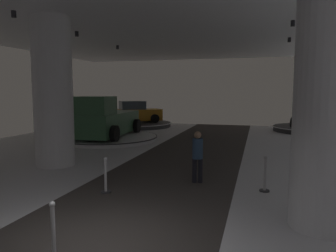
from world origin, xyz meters
TOP-DOWN VIEW (x-y plane):
  - column_right at (4.13, 2.25)m, footprint 1.36×1.36m
  - column_left at (-4.57, 5.49)m, footprint 1.43×1.43m
  - display_platform_far_left at (-5.53, 11.72)m, footprint 5.74×5.74m
  - pickup_truck_far_left at (-5.51, 11.40)m, footprint 2.92×5.43m
  - display_platform_deep_right at (6.47, 19.19)m, footprint 5.36×5.36m
  - display_car_deep_right at (6.48, 19.22)m, footprint 3.24×4.56m
  - display_platform_deep_left at (-6.75, 18.81)m, footprint 5.92×5.92m
  - display_car_deep_left at (-6.77, 18.80)m, footprint 4.48×3.88m
  - visitor_walking_near at (1.04, 4.69)m, footprint 0.32×0.32m
  - stanchion_a at (-0.40, -0.40)m, footprint 0.28×0.28m
  - stanchion_b at (3.02, 4.36)m, footprint 0.28×0.28m
  - stanchion_c at (-1.22, 3.04)m, footprint 0.28×0.28m

SIDE VIEW (x-z plane):
  - display_platform_far_left at x=-5.53m, z-range 0.02..0.25m
  - display_platform_deep_left at x=-6.75m, z-range 0.02..0.35m
  - display_platform_deep_right at x=6.47m, z-range 0.02..0.37m
  - stanchion_a at x=-0.40m, z-range -0.13..0.88m
  - stanchion_b at x=3.02m, z-range -0.13..0.88m
  - stanchion_c at x=-1.22m, z-range -0.13..0.88m
  - visitor_walking_near at x=1.04m, z-range 0.11..1.70m
  - display_car_deep_left at x=-6.77m, z-range 0.24..1.95m
  - display_car_deep_right at x=6.48m, z-range 0.27..1.97m
  - pickup_truck_far_left at x=-5.51m, z-range 0.02..2.32m
  - column_right at x=4.13m, z-range 0.00..5.50m
  - column_left at x=-4.57m, z-range 0.00..5.50m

